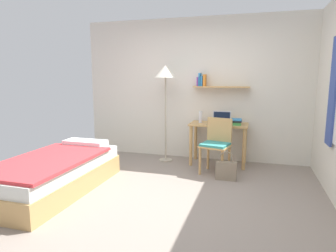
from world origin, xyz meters
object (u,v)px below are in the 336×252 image
Objects in this scene: book_stack at (236,122)px; desk at (219,132)px; laptop at (221,120)px; handbag at (226,170)px; bed at (55,173)px; standing_lamp at (165,77)px; desk_chair at (216,143)px; water_bottle at (200,117)px.

desk is at bearing 169.37° from book_stack.
handbag is at bearing -77.62° from laptop.
handbag is at bearing 26.51° from bed.
desk is at bearing 3.70° from standing_lamp.
standing_lamp reaches higher than desk_chair.
standing_lamp is (-0.98, 0.42, 1.04)m from desk_chair.
water_bottle is (-0.32, -0.02, 0.25)m from desk.
laptop is at bearing 157.31° from book_stack.
handbag is (0.54, -0.77, -0.68)m from water_bottle.
desk is at bearing 3.05° from water_bottle.
standing_lamp reaches higher than bed.
desk_chair is 2.70× the size of laptop.
desk_chair reaches higher than handbag.
desk_chair is 0.50m from handbag.
laptop reaches higher than handbag.
water_bottle reaches higher than book_stack.
laptop reaches higher than water_bottle.
handbag is (2.19, 1.09, -0.09)m from bed.
desk_chair is at bearing 122.63° from handbag.
bed is 1.14× the size of standing_lamp.
book_stack is at bearing 83.62° from handbag.
book_stack is at bearing -22.69° from laptop.
water_bottle is 0.88× the size of book_stack.
standing_lamp is 7.42× the size of book_stack.
desk is 1.13× the size of desk_chair.
bed is at bearing -153.49° from handbag.
laptop is (0.01, 0.54, 0.29)m from desk_chair.
water_bottle is 0.47× the size of handbag.
standing_lamp is at bearing 148.42° from handbag.
water_bottle is (-0.36, -0.07, 0.05)m from laptop.
book_stack is at bearing 57.27° from desk_chair.
desk_chair is at bearing -90.94° from laptop.
desk is 4.81× the size of water_bottle.
standing_lamp is 5.36× the size of laptop.
standing_lamp is at bearing 156.79° from desk_chair.
water_bottle is 1.16m from handbag.
bed is 2.45m from handbag.
laptop is 0.37m from water_bottle.
laptop reaches higher than book_stack.
water_bottle reaches higher than desk_chair.
handbag is at bearing -74.35° from desk.
water_bottle is at bearing 4.02° from standing_lamp.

